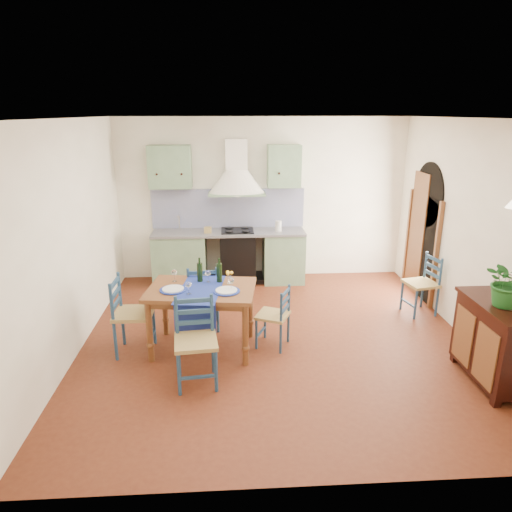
# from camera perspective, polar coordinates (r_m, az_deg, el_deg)

# --- Properties ---
(floor) EXTENTS (5.00, 5.00, 0.00)m
(floor) POSITION_cam_1_polar(r_m,az_deg,el_deg) (6.14, 2.51, -10.29)
(floor) COLOR #4C1D10
(floor) RESTS_ON ground
(back_wall) EXTENTS (5.00, 0.96, 2.80)m
(back_wall) POSITION_cam_1_polar(r_m,az_deg,el_deg) (7.90, -2.51, 4.25)
(back_wall) COLOR white
(back_wall) RESTS_ON ground
(right_wall) EXTENTS (0.26, 5.00, 2.80)m
(right_wall) POSITION_cam_1_polar(r_m,az_deg,el_deg) (6.64, 24.37, 2.66)
(right_wall) COLOR white
(right_wall) RESTS_ON ground
(left_wall) EXTENTS (0.04, 5.00, 2.80)m
(left_wall) POSITION_cam_1_polar(r_m,az_deg,el_deg) (5.91, -22.20, 1.86)
(left_wall) COLOR white
(left_wall) RESTS_ON ground
(ceiling) EXTENTS (5.00, 5.00, 0.01)m
(ceiling) POSITION_cam_1_polar(r_m,az_deg,el_deg) (5.43, 2.92, 16.89)
(ceiling) COLOR silver
(ceiling) RESTS_ON back_wall
(dining_table) EXTENTS (1.39, 1.07, 1.14)m
(dining_table) POSITION_cam_1_polar(r_m,az_deg,el_deg) (5.64, -6.79, -4.90)
(dining_table) COLOR brown
(dining_table) RESTS_ON ground
(chair_near) EXTENTS (0.50, 0.50, 0.97)m
(chair_near) POSITION_cam_1_polar(r_m,az_deg,el_deg) (5.06, -7.54, -10.47)
(chair_near) COLOR navy
(chair_near) RESTS_ON ground
(chair_far) EXTENTS (0.46, 0.46, 0.93)m
(chair_far) POSITION_cam_1_polar(r_m,az_deg,el_deg) (6.26, -6.62, -4.95)
(chair_far) COLOR navy
(chair_far) RESTS_ON ground
(chair_left) EXTENTS (0.47, 0.47, 0.98)m
(chair_left) POSITION_cam_1_polar(r_m,az_deg,el_deg) (5.81, -15.37, -7.04)
(chair_left) COLOR navy
(chair_left) RESTS_ON ground
(chair_right) EXTENTS (0.49, 0.49, 0.80)m
(chair_right) POSITION_cam_1_polar(r_m,az_deg,el_deg) (5.79, 2.37, -7.51)
(chair_right) COLOR navy
(chair_right) RESTS_ON ground
(chair_spare) EXTENTS (0.49, 0.49, 0.89)m
(chair_spare) POSITION_cam_1_polar(r_m,az_deg,el_deg) (7.13, 20.11, -3.28)
(chair_spare) COLOR navy
(chair_spare) RESTS_ON ground
(sideboard) EXTENTS (0.50, 1.05, 0.94)m
(sideboard) POSITION_cam_1_polar(r_m,az_deg,el_deg) (5.65, 27.70, -9.30)
(sideboard) COLOR black
(sideboard) RESTS_ON ground
(potted_plant) EXTENTS (0.56, 0.51, 0.54)m
(potted_plant) POSITION_cam_1_polar(r_m,az_deg,el_deg) (5.36, 29.06, -2.83)
(potted_plant) COLOR #1C581F
(potted_plant) RESTS_ON sideboard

